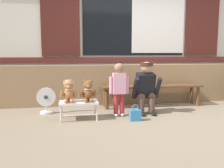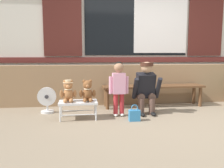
{
  "view_description": "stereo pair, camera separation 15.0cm",
  "coord_description": "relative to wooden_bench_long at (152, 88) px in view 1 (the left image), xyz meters",
  "views": [
    {
      "loc": [
        -1.47,
        -3.68,
        1.1
      ],
      "look_at": [
        -0.75,
        0.55,
        0.55
      ],
      "focal_mm": 38.56,
      "sensor_mm": 36.0,
      "label": 1
    },
    {
      "loc": [
        -1.32,
        -3.7,
        1.1
      ],
      "look_at": [
        -0.75,
        0.55,
        0.55
      ],
      "focal_mm": 38.56,
      "sensor_mm": 36.0,
      "label": 2
    }
  ],
  "objects": [
    {
      "name": "ground_plane",
      "position": [
        -0.18,
        -1.06,
        -0.37
      ],
      "size": [
        60.0,
        60.0,
        0.0
      ],
      "primitive_type": "plane",
      "color": "#84725B"
    },
    {
      "name": "small_display_bench",
      "position": [
        -1.54,
        -0.76,
        -0.11
      ],
      "size": [
        0.64,
        0.36,
        0.3
      ],
      "color": "silver",
      "rests_on": "ground"
    },
    {
      "name": "child_standing",
      "position": [
        -0.83,
        -0.67,
        0.22
      ],
      "size": [
        0.35,
        0.18,
        0.96
      ],
      "color": "#B7282D",
      "rests_on": "ground"
    },
    {
      "name": "adult_crouching",
      "position": [
        -0.31,
        -0.57,
        0.11
      ],
      "size": [
        0.5,
        0.49,
        0.95
      ],
      "color": "brown",
      "rests_on": "ground"
    },
    {
      "name": "handbag_on_ground",
      "position": [
        -0.63,
        -1.01,
        -0.28
      ],
      "size": [
        0.18,
        0.11,
        0.27
      ],
      "color": "teal",
      "rests_on": "ground"
    },
    {
      "name": "floor_fan",
      "position": [
        -2.11,
        -0.28,
        -0.13
      ],
      "size": [
        0.34,
        0.24,
        0.48
      ],
      "color": "silver",
      "rests_on": "ground"
    },
    {
      "name": "shop_facade",
      "position": [
        -0.17,
        0.88,
        1.29
      ],
      "size": [
        7.6,
        0.26,
        3.29
      ],
      "color": "silver",
      "rests_on": "ground"
    },
    {
      "name": "teddy_bear_plain",
      "position": [
        -1.38,
        -0.76,
        0.09
      ],
      "size": [
        0.28,
        0.26,
        0.36
      ],
      "color": "brown",
      "rests_on": "small_display_bench"
    },
    {
      "name": "wooden_bench_long",
      "position": [
        0.0,
        0.0,
        0.0
      ],
      "size": [
        2.1,
        0.4,
        0.44
      ],
      "color": "brown",
      "rests_on": "ground"
    },
    {
      "name": "brick_low_wall",
      "position": [
        -0.18,
        0.37,
        0.05
      ],
      "size": [
        7.45,
        0.25,
        0.85
      ],
      "primitive_type": "cube",
      "color": "#997551",
      "rests_on": "ground"
    },
    {
      "name": "teddy_bear_with_hat",
      "position": [
        -1.7,
        -0.76,
        0.1
      ],
      "size": [
        0.28,
        0.27,
        0.36
      ],
      "color": "#A86B3D",
      "rests_on": "small_display_bench"
    }
  ]
}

